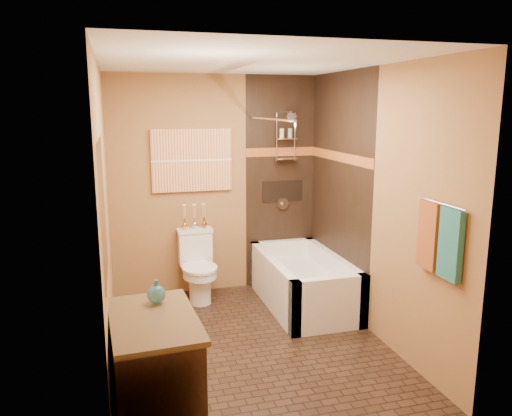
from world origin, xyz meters
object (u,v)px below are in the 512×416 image
object	(u,v)px
sunset_painting	(192,160)
vanity	(154,373)
toilet	(198,266)
bathtub	(303,286)

from	to	relation	value
sunset_painting	vanity	xyz separation A→B (m)	(-0.65, -2.48, -1.15)
toilet	vanity	world-z (taller)	vanity
sunset_painting	bathtub	world-z (taller)	sunset_painting
bathtub	sunset_painting	bearing A→B (deg)	146.10
toilet	bathtub	bearing A→B (deg)	-24.85
toilet	vanity	distance (m)	2.31
sunset_painting	bathtub	bearing A→B (deg)	-33.90
sunset_painting	bathtub	size ratio (longest dim) A/B	0.60
vanity	sunset_painting	bearing A→B (deg)	72.14
sunset_painting	bathtub	xyz separation A→B (m)	(1.08, -0.73, -1.33)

